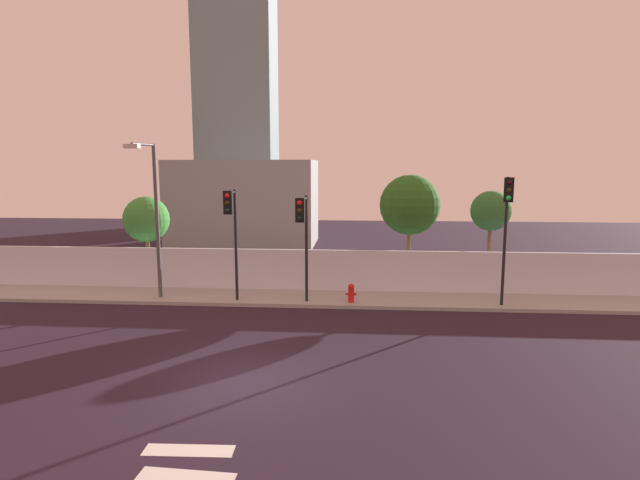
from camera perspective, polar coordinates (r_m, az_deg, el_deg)
ground_plane at (r=13.85m, az=-8.64°, el=-15.60°), size 80.00×80.00×0.00m
sidewalk at (r=21.46m, az=-3.75°, el=-6.59°), size 36.00×2.40×0.15m
perimeter_wall at (r=22.48m, az=-3.31°, el=-3.35°), size 36.00×0.18×1.80m
traffic_light_left at (r=20.02m, az=-9.97°, el=2.09°), size 0.34×1.32×4.53m
traffic_light_center at (r=19.23m, az=-1.94°, el=1.56°), size 0.35×1.84×4.31m
traffic_light_right at (r=20.19m, az=20.39°, el=2.75°), size 0.51×1.32×5.05m
street_lamp_curbside at (r=21.57m, az=-18.33°, el=3.42°), size 0.63×1.74×6.34m
fire_hydrant at (r=20.46m, az=3.54°, el=-5.92°), size 0.44×0.26×0.77m
roadside_tree_leftmost at (r=25.55m, az=-19.05°, el=2.20°), size 2.18×2.18×4.17m
roadside_tree_midleft at (r=23.52m, az=10.13°, el=3.91°), size 2.76×2.76×5.22m
roadside_tree_midright at (r=24.19m, az=18.78°, el=3.07°), size 1.82×1.82×4.50m
low_building_distant at (r=36.81m, az=-8.50°, el=4.22°), size 10.15×6.00×6.02m
tower_on_skyline at (r=50.20m, az=-9.50°, el=20.01°), size 7.06×5.00×31.68m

